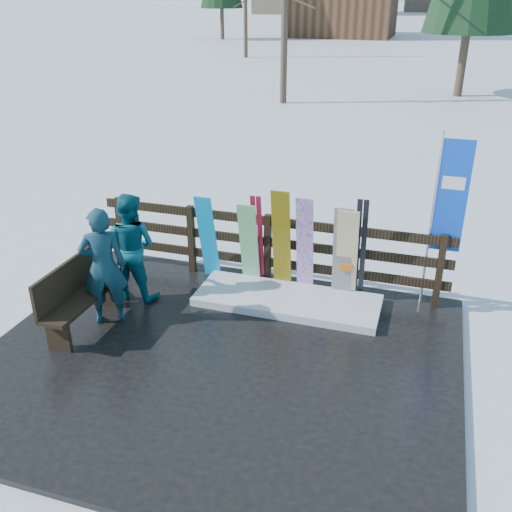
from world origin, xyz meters
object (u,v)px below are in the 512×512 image
(snowboard_0, at_px, (208,238))
(snowboard_3, at_px, (305,246))
(snowboard_5, at_px, (347,255))
(snowboard_2, at_px, (281,241))
(rental_flag, at_px, (447,203))
(person_front, at_px, (103,267))
(bench, at_px, (77,293))
(snowboard_4, at_px, (342,254))
(person_back, at_px, (130,247))
(snowboard_1, at_px, (249,245))

(snowboard_0, xyz_separation_m, snowboard_3, (1.56, 0.00, 0.07))
(snowboard_3, height_order, snowboard_5, snowboard_3)
(snowboard_2, xyz_separation_m, rental_flag, (2.28, 0.27, 0.77))
(snowboard_0, bearing_deg, snowboard_3, 0.00)
(snowboard_2, xyz_separation_m, person_front, (-2.09, -1.59, 0.01))
(snowboard_3, bearing_deg, snowboard_2, -180.00)
(bench, relative_size, snowboard_4, 0.99)
(snowboard_2, bearing_deg, snowboard_5, 0.00)
(snowboard_0, bearing_deg, bench, -123.03)
(snowboard_5, bearing_deg, person_front, -152.68)
(snowboard_5, distance_m, rental_flag, 1.57)
(snowboard_3, height_order, person_front, person_front)
(snowboard_3, xyz_separation_m, snowboard_5, (0.63, 0.00, -0.06))
(snowboard_3, distance_m, person_front, 2.92)
(snowboard_0, bearing_deg, snowboard_4, 0.00)
(bench, xyz_separation_m, snowboard_0, (1.19, 1.84, 0.22))
(snowboard_5, height_order, person_back, person_back)
(snowboard_5, bearing_deg, bench, -151.55)
(snowboard_0, distance_m, person_back, 1.23)
(rental_flag, bearing_deg, snowboard_5, -168.10)
(snowboard_3, relative_size, rental_flag, 0.63)
(snowboard_1, bearing_deg, snowboard_2, -0.00)
(bench, bearing_deg, snowboard_5, 28.45)
(snowboard_2, xyz_separation_m, person_back, (-2.09, -0.84, -0.01))
(person_front, xyz_separation_m, person_back, (-0.01, 0.75, -0.03))
(snowboard_2, relative_size, snowboard_4, 1.12)
(snowboard_1, bearing_deg, person_back, -151.97)
(snowboard_5, bearing_deg, snowboard_0, -180.00)
(snowboard_2, relative_size, rental_flag, 0.65)
(snowboard_4, height_order, person_front, person_front)
(snowboard_0, distance_m, snowboard_4, 2.12)
(snowboard_4, distance_m, rental_flag, 1.62)
(snowboard_4, bearing_deg, person_front, -152.15)
(snowboard_3, relative_size, snowboard_4, 1.08)
(person_front, bearing_deg, rental_flag, 172.87)
(snowboard_0, xyz_separation_m, rental_flag, (3.48, 0.27, 0.87))
(person_front, bearing_deg, snowboard_4, 177.61)
(snowboard_0, relative_size, person_front, 0.89)
(snowboard_2, bearing_deg, snowboard_0, 180.00)
(person_front, relative_size, person_back, 1.03)
(snowboard_5, bearing_deg, snowboard_3, 180.00)
(snowboard_4, relative_size, rental_flag, 0.58)
(snowboard_0, height_order, snowboard_1, snowboard_0)
(snowboard_1, xyz_separation_m, snowboard_5, (1.51, 0.00, 0.04))
(bench, bearing_deg, person_back, 73.30)
(snowboard_1, height_order, snowboard_3, snowboard_3)
(bench, relative_size, person_back, 0.91)
(bench, xyz_separation_m, snowboard_2, (2.39, 1.84, 0.32))
(rental_flag, bearing_deg, person_front, -156.89)
(snowboard_0, height_order, snowboard_2, snowboard_2)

